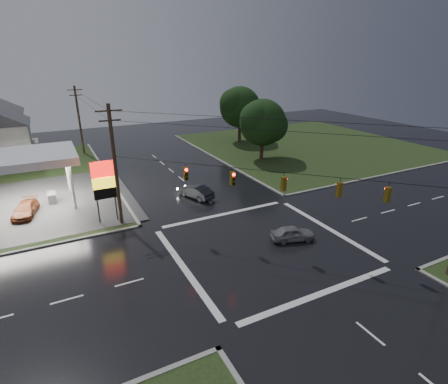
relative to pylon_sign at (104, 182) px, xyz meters
name	(u,v)px	position (x,y,z in m)	size (l,w,h in m)	color
ground	(263,246)	(10.50, -10.50, -4.01)	(120.00, 120.00, 0.00)	black
grass_ne	(306,145)	(36.50, 15.50, -3.97)	(36.00, 36.00, 0.08)	black
pylon_sign	(104,182)	(0.00, 0.00, 0.00)	(2.00, 0.35, 6.00)	#59595E
utility_pole_nw	(115,165)	(1.00, -1.00, 1.71)	(2.20, 0.32, 11.00)	#382619
utility_pole_n	(79,119)	(1.00, 27.50, 1.46)	(2.20, 0.32, 10.50)	#382619
traffic_signals	(267,171)	(10.52, -10.52, 2.47)	(26.87, 26.87, 1.47)	black
tree_ne_near	(263,123)	(24.64, 11.49, 1.55)	(7.99, 6.80, 8.98)	black
tree_ne_far	(241,107)	(27.65, 23.49, 2.17)	(8.46, 7.20, 9.80)	black
car_north	(196,191)	(9.70, 1.81, -3.29)	(1.52, 4.35, 1.43)	black
car_crossing	(293,233)	(13.25, -10.79, -3.38)	(1.48, 3.68, 1.25)	gray
car_pump	(25,210)	(-6.96, 5.04, -3.36)	(1.81, 4.46, 1.30)	#622C16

